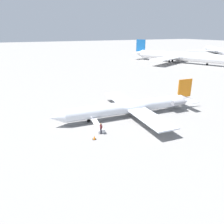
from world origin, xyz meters
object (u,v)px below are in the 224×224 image
(passenger, at_px, (101,128))
(airplane_main, at_px, (132,107))
(boarding_stairs, at_px, (99,128))
(airplane_far_left, at_px, (177,56))
(airplane_far_center, at_px, (218,50))

(passenger, bearing_deg, airplane_main, -57.40)
(airplane_main, bearing_deg, passenger, 32.60)
(boarding_stairs, xyz_separation_m, passenger, (0.20, 1.28, 0.65))
(boarding_stairs, relative_size, passenger, 2.34)
(airplane_main, height_order, airplane_far_left, airplane_far_left)
(boarding_stairs, bearing_deg, airplane_main, -64.39)
(boarding_stairs, bearing_deg, airplane_far_left, -45.81)
(airplane_far_center, bearing_deg, airplane_far_left, 142.08)
(airplane_main, xyz_separation_m, airplane_far_center, (-107.44, -70.12, 0.85))
(airplane_main, bearing_deg, boarding_stairs, 25.61)
(airplane_far_left, bearing_deg, airplane_far_center, 86.37)
(airplane_far_center, distance_m, passenger, 137.45)
(airplane_main, distance_m, boarding_stairs, 8.55)
(airplane_main, distance_m, passenger, 9.20)
(airplane_main, bearing_deg, airplane_far_left, -133.79)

